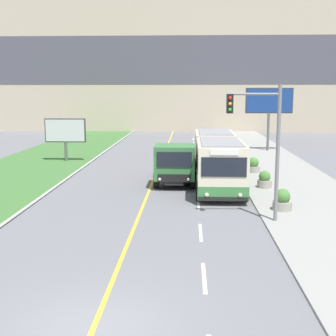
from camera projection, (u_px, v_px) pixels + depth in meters
name	position (u px, v px, depth m)	size (l,w,h in m)	color
ground_plane	(93.00, 328.00, 11.21)	(300.00, 300.00, 0.00)	slate
lane_marking_centre	(127.00, 280.00, 14.05)	(2.88, 140.00, 0.01)	gold
apartment_block_background	(174.00, 65.00, 67.53)	(80.00, 8.04, 18.59)	#BCAD93
city_bus	(217.00, 160.00, 28.35)	(2.66, 11.51, 2.95)	beige
dump_truck	(175.00, 164.00, 28.20)	(2.43, 6.51, 2.49)	black
traffic_light_mast	(263.00, 136.00, 19.65)	(2.28, 0.32, 5.89)	slate
billboard_large	(269.00, 103.00, 43.38)	(4.36, 0.24, 5.90)	#59595B
billboard_small	(65.00, 132.00, 37.47)	(3.29, 0.24, 3.44)	#59595B
planter_round_near	(282.00, 201.00, 21.93)	(0.90, 0.90, 1.02)	gray
planter_round_second	(265.00, 180.00, 27.06)	(0.83, 0.83, 0.99)	gray
planter_round_third	(253.00, 166.00, 32.18)	(0.92, 0.92, 1.04)	gray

